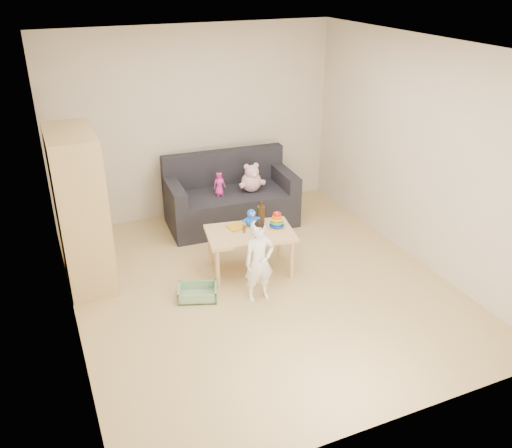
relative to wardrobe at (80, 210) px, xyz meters
name	(u,v)px	position (x,y,z in m)	size (l,w,h in m)	color
room	(261,178)	(1.75, -0.91, 0.42)	(4.50, 4.50, 4.50)	tan
wardrobe	(80,210)	(0.00, 0.00, 0.00)	(0.49, 0.97, 1.75)	tan
sofa	(231,208)	(2.02, 0.72, -0.63)	(1.72, 0.86, 0.48)	black
play_table	(250,252)	(1.76, -0.57, -0.62)	(0.99, 0.62, 0.52)	#DEB07A
storage_bin	(198,292)	(1.02, -0.86, -0.81)	(0.42, 0.31, 0.12)	#7BA678
toddler	(259,262)	(1.63, -1.13, -0.43)	(0.33, 0.22, 0.89)	white
pink_bear	(251,180)	(2.28, 0.62, -0.22)	(0.29, 0.25, 0.33)	#DCA2AE
doll	(219,184)	(1.83, 0.66, -0.23)	(0.16, 0.11, 0.32)	#E92B9B
ring_stacker	(277,222)	(2.08, -0.61, -0.28)	(0.18, 0.18, 0.20)	yellow
brown_bottle	(261,214)	(1.98, -0.39, -0.25)	(0.09, 0.09, 0.26)	#301E0C
blue_plush	(251,217)	(1.83, -0.43, -0.25)	(0.18, 0.14, 0.22)	blue
wooden_figure	(244,229)	(1.69, -0.57, -0.30)	(0.04, 0.04, 0.11)	brown
yellow_book	(236,227)	(1.66, -0.41, -0.35)	(0.20, 0.20, 0.01)	gold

